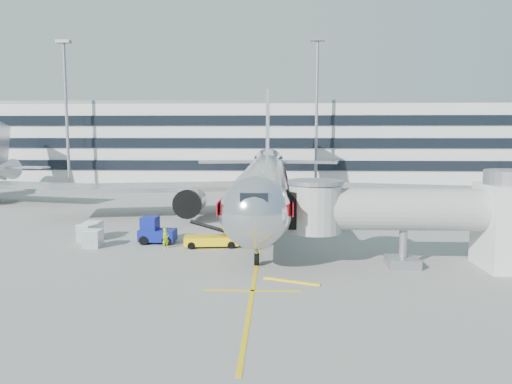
{
  "coord_description": "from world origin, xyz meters",
  "views": [
    {
      "loc": [
        1.5,
        -43.46,
        9.46
      ],
      "look_at": [
        -0.58,
        4.01,
        4.0
      ],
      "focal_mm": 35.0,
      "sensor_mm": 36.0,
      "label": 1
    }
  ],
  "objects_px": {
    "belt_loader": "(211,239)",
    "ramp_worker": "(166,238)",
    "cargo_container_front": "(93,238)",
    "main_jet": "(264,182)",
    "cargo_container_left": "(88,233)",
    "baggage_tug": "(155,232)",
    "cargo_container_right": "(94,229)"
  },
  "relations": [
    {
      "from": "belt_loader",
      "to": "ramp_worker",
      "type": "distance_m",
      "value": 3.82
    },
    {
      "from": "cargo_container_right",
      "to": "ramp_worker",
      "type": "relative_size",
      "value": 0.88
    },
    {
      "from": "cargo_container_left",
      "to": "cargo_container_front",
      "type": "xyz_separation_m",
      "value": [
        1.37,
        -2.42,
        -0.02
      ]
    },
    {
      "from": "cargo_container_left",
      "to": "ramp_worker",
      "type": "distance_m",
      "value": 8.09
    },
    {
      "from": "baggage_tug",
      "to": "ramp_worker",
      "type": "bearing_deg",
      "value": -56.0
    },
    {
      "from": "cargo_container_right",
      "to": "ramp_worker",
      "type": "distance_m",
      "value": 8.74
    },
    {
      "from": "main_jet",
      "to": "cargo_container_right",
      "type": "distance_m",
      "value": 19.04
    },
    {
      "from": "belt_loader",
      "to": "cargo_container_left",
      "type": "xyz_separation_m",
      "value": [
        -11.39,
        1.91,
        0.11
      ]
    },
    {
      "from": "cargo_container_right",
      "to": "ramp_worker",
      "type": "bearing_deg",
      "value": -28.55
    },
    {
      "from": "main_jet",
      "to": "cargo_container_front",
      "type": "height_order",
      "value": "main_jet"
    },
    {
      "from": "cargo_container_front",
      "to": "ramp_worker",
      "type": "relative_size",
      "value": 0.86
    },
    {
      "from": "cargo_container_left",
      "to": "ramp_worker",
      "type": "bearing_deg",
      "value": -19.06
    },
    {
      "from": "main_jet",
      "to": "cargo_container_front",
      "type": "bearing_deg",
      "value": -134.35
    },
    {
      "from": "main_jet",
      "to": "belt_loader",
      "type": "height_order",
      "value": "main_jet"
    },
    {
      "from": "cargo_container_left",
      "to": "ramp_worker",
      "type": "xyz_separation_m",
      "value": [
        7.64,
        -2.64,
        0.1
      ]
    },
    {
      "from": "belt_loader",
      "to": "cargo_container_right",
      "type": "xyz_separation_m",
      "value": [
        -11.42,
        3.44,
        0.12
      ]
    },
    {
      "from": "belt_loader",
      "to": "cargo_container_front",
      "type": "distance_m",
      "value": 10.03
    },
    {
      "from": "cargo_container_left",
      "to": "cargo_container_right",
      "type": "height_order",
      "value": "cargo_container_right"
    },
    {
      "from": "baggage_tug",
      "to": "ramp_worker",
      "type": "height_order",
      "value": "baggage_tug"
    },
    {
      "from": "belt_loader",
      "to": "cargo_container_left",
      "type": "distance_m",
      "value": 11.55
    },
    {
      "from": "belt_loader",
      "to": "cargo_container_front",
      "type": "xyz_separation_m",
      "value": [
        -10.02,
        -0.51,
        0.09
      ]
    },
    {
      "from": "belt_loader",
      "to": "baggage_tug",
      "type": "bearing_deg",
      "value": 165.75
    },
    {
      "from": "belt_loader",
      "to": "cargo_container_front",
      "type": "relative_size",
      "value": 3.3
    },
    {
      "from": "cargo_container_left",
      "to": "cargo_container_front",
      "type": "bearing_deg",
      "value": -60.39
    },
    {
      "from": "main_jet",
      "to": "cargo_container_left",
      "type": "distance_m",
      "value": 19.91
    },
    {
      "from": "main_jet",
      "to": "baggage_tug",
      "type": "relative_size",
      "value": 15.97
    },
    {
      "from": "cargo_container_left",
      "to": "baggage_tug",
      "type": "bearing_deg",
      "value": -5.54
    },
    {
      "from": "main_jet",
      "to": "belt_loader",
      "type": "xyz_separation_m",
      "value": [
        -4.09,
        -13.93,
        -3.58
      ]
    },
    {
      "from": "baggage_tug",
      "to": "cargo_container_left",
      "type": "bearing_deg",
      "value": 174.46
    },
    {
      "from": "belt_loader",
      "to": "ramp_worker",
      "type": "xyz_separation_m",
      "value": [
        -3.75,
        -0.73,
        0.21
      ]
    },
    {
      "from": "cargo_container_front",
      "to": "baggage_tug",
      "type": "bearing_deg",
      "value": 20.27
    },
    {
      "from": "belt_loader",
      "to": "ramp_worker",
      "type": "relative_size",
      "value": 2.84
    }
  ]
}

